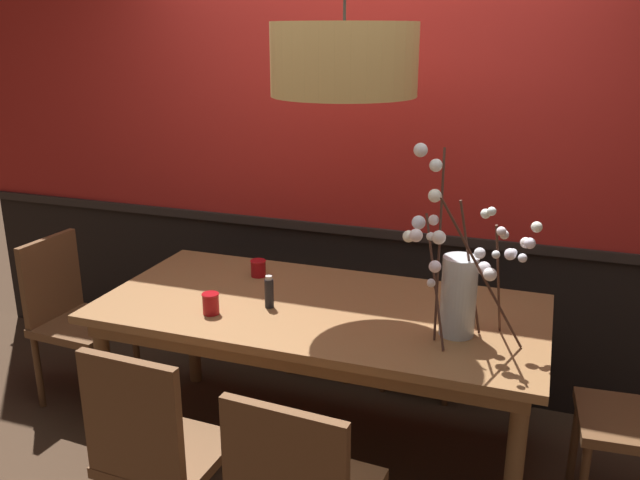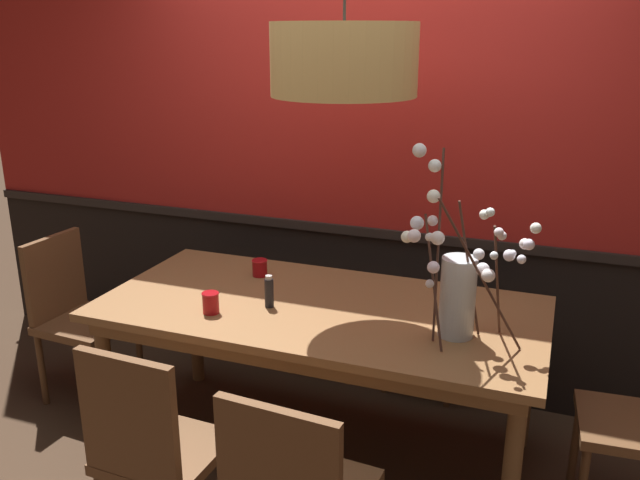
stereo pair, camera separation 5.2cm
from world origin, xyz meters
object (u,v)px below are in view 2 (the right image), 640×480
object	(u,v)px
dining_table	(320,321)
chair_far_side_left	(333,280)
vase_with_blossoms	(458,287)
candle_holder_nearer_center	(260,268)
condiment_bottle	(269,292)
candle_holder_nearer_edge	(211,303)
pendant_lamp	(344,60)
chair_head_west_end	(75,310)
chair_far_side_right	(432,296)
chair_near_side_left	(152,447)

from	to	relation	value
dining_table	chair_far_side_left	distance (m)	0.95
dining_table	vase_with_blossoms	world-z (taller)	vase_with_blossoms
candle_holder_nearer_center	vase_with_blossoms	bearing A→B (deg)	-18.83
vase_with_blossoms	condiment_bottle	xyz separation A→B (m)	(-0.84, 0.02, -0.15)
vase_with_blossoms	candle_holder_nearer_edge	bearing A→B (deg)	-172.47
condiment_bottle	pendant_lamp	distance (m)	1.07
chair_head_west_end	vase_with_blossoms	world-z (taller)	vase_with_blossoms
vase_with_blossoms	condiment_bottle	size ratio (longest dim) A/B	5.25
chair_far_side_left	condiment_bottle	size ratio (longest dim) A/B	6.38
condiment_bottle	candle_holder_nearer_center	bearing A→B (deg)	121.77
condiment_bottle	candle_holder_nearer_edge	bearing A→B (deg)	-144.12
vase_with_blossoms	candle_holder_nearer_center	size ratio (longest dim) A/B	9.17
chair_far_side_left	candle_holder_nearer_center	bearing A→B (deg)	-104.24
pendant_lamp	vase_with_blossoms	bearing A→B (deg)	-13.74
chair_head_west_end	candle_holder_nearer_edge	world-z (taller)	chair_head_west_end
chair_far_side_left	chair_far_side_right	bearing A→B (deg)	-2.31
candle_holder_nearer_center	pendant_lamp	world-z (taller)	pendant_lamp
condiment_bottle	chair_near_side_left	bearing A→B (deg)	-97.98
chair_head_west_end	pendant_lamp	world-z (taller)	pendant_lamp
dining_table	candle_holder_nearer_edge	bearing A→B (deg)	-148.86
chair_far_side_left	candle_holder_nearer_center	world-z (taller)	chair_far_side_left
candle_holder_nearer_edge	chair_near_side_left	bearing A→B (deg)	-80.90
candle_holder_nearer_center	pendant_lamp	size ratio (longest dim) A/B	0.08
candle_holder_nearer_center	condiment_bottle	distance (m)	0.41
chair_head_west_end	candle_holder_nearer_edge	distance (m)	1.11
chair_near_side_left	chair_far_side_left	distance (m)	1.80
chair_head_west_end	pendant_lamp	distance (m)	2.05
chair_far_side_right	chair_near_side_left	xyz separation A→B (m)	(-0.67, -1.77, -0.01)
candle_holder_nearer_center	condiment_bottle	size ratio (longest dim) A/B	0.57
chair_far_side_left	pendant_lamp	size ratio (longest dim) A/B	0.87
pendant_lamp	chair_head_west_end	bearing A→B (deg)	179.40
chair_far_side_right	chair_head_west_end	bearing A→B (deg)	-154.79
vase_with_blossoms	condiment_bottle	distance (m)	0.85
chair_head_west_end	candle_holder_nearer_center	xyz separation A→B (m)	(1.03, 0.21, 0.31)
candle_holder_nearer_edge	pendant_lamp	bearing A→B (deg)	27.45
dining_table	condiment_bottle	xyz separation A→B (m)	(-0.21, -0.10, 0.15)
dining_table	condiment_bottle	world-z (taller)	condiment_bottle
chair_head_west_end	pendant_lamp	xyz separation A→B (m)	(1.54, -0.02, 1.35)
chair_far_side_left	condiment_bottle	world-z (taller)	chair_far_side_left
chair_far_side_right	chair_near_side_left	world-z (taller)	chair_far_side_right
vase_with_blossoms	candle_holder_nearer_edge	distance (m)	1.08
vase_with_blossoms	chair_far_side_right	bearing A→B (deg)	105.92
chair_head_west_end	chair_near_side_left	size ratio (longest dim) A/B	0.98
dining_table	condiment_bottle	bearing A→B (deg)	-154.27
chair_near_side_left	condiment_bottle	distance (m)	0.87
chair_near_side_left	candle_holder_nearer_center	distance (m)	1.18
condiment_bottle	chair_far_side_right	bearing A→B (deg)	60.27
dining_table	chair_head_west_end	xyz separation A→B (m)	(-1.45, 0.03, -0.19)
vase_with_blossoms	candle_holder_nearer_center	distance (m)	1.13
dining_table	candle_holder_nearer_edge	xyz separation A→B (m)	(-0.42, -0.25, 0.13)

